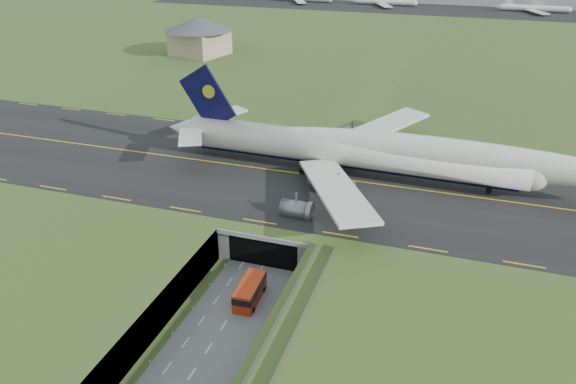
% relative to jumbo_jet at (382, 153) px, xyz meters
% --- Properties ---
extents(ground, '(900.00, 900.00, 0.00)m').
position_rel_jumbo_jet_xyz_m(ground, '(-14.41, -36.03, -11.46)').
color(ground, '#3D5622').
rests_on(ground, ground).
extents(airfield_deck, '(800.00, 800.00, 6.00)m').
position_rel_jumbo_jet_xyz_m(airfield_deck, '(-14.41, -36.03, -8.46)').
color(airfield_deck, gray).
rests_on(airfield_deck, ground).
extents(trench_road, '(12.00, 75.00, 0.20)m').
position_rel_jumbo_jet_xyz_m(trench_road, '(-14.41, -43.53, -11.36)').
color(trench_road, slate).
rests_on(trench_road, ground).
extents(taxiway, '(800.00, 44.00, 0.18)m').
position_rel_jumbo_jet_xyz_m(taxiway, '(-14.41, -3.03, -5.37)').
color(taxiway, black).
rests_on(taxiway, airfield_deck).
extents(tunnel_portal, '(17.00, 22.30, 6.00)m').
position_rel_jumbo_jet_xyz_m(tunnel_portal, '(-14.41, -19.32, -8.12)').
color(tunnel_portal, gray).
rests_on(tunnel_portal, ground).
extents(guideway, '(3.00, 53.00, 7.05)m').
position_rel_jumbo_jet_xyz_m(guideway, '(-3.41, -55.14, -6.13)').
color(guideway, '#A8A8A3').
rests_on(guideway, ground).
extents(jumbo_jet, '(95.44, 61.27, 20.27)m').
position_rel_jumbo_jet_xyz_m(jumbo_jet, '(0.00, 0.00, 0.00)').
color(jumbo_jet, white).
rests_on(jumbo_jet, ground).
extents(shuttle_tram, '(3.36, 8.00, 3.20)m').
position_rel_jumbo_jet_xyz_m(shuttle_tram, '(-13.02, -37.37, -9.70)').
color(shuttle_tram, red).
rests_on(shuttle_tram, ground).
extents(service_building, '(30.25, 30.25, 13.63)m').
position_rel_jumbo_jet_xyz_m(service_building, '(-82.76, 88.64, 2.62)').
color(service_building, tan).
rests_on(service_building, ground).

